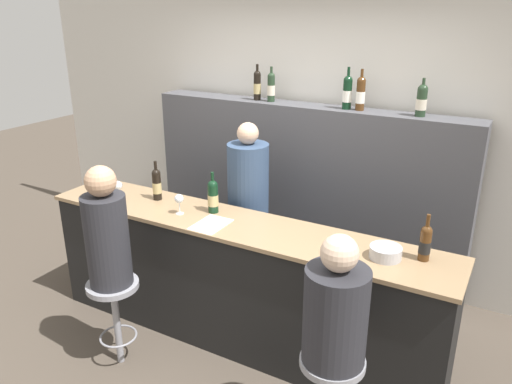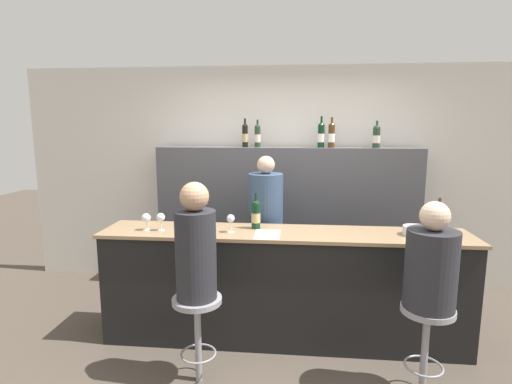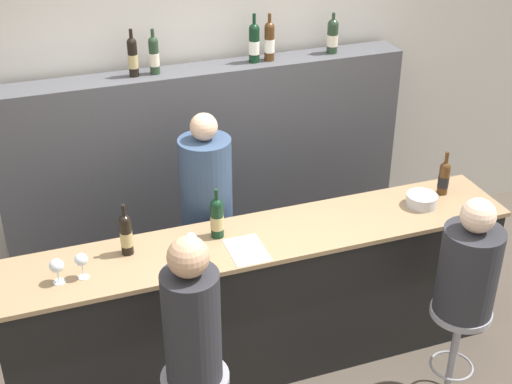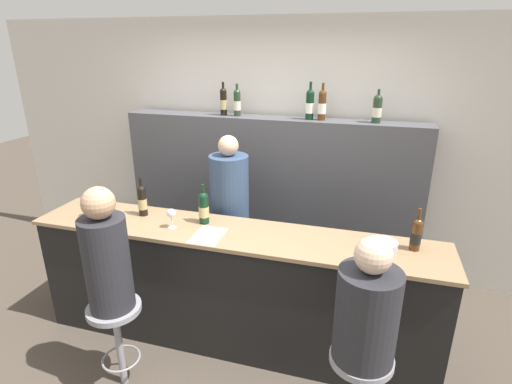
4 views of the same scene
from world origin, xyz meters
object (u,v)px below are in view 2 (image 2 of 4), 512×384
at_px(wine_glass_0, 146,218).
at_px(wine_glass_1, 161,218).
at_px(metal_bowl, 415,231).
at_px(bar_stool_right, 426,327).
at_px(wine_glass_2, 231,219).
at_px(wine_bottle_counter_1, 256,214).
at_px(wine_bottle_counter_2, 438,219).
at_px(bar_stool_left, 197,316).
at_px(bartender, 266,242).
at_px(guest_seated_right, 431,264).
at_px(wine_bottle_backbar_1, 258,136).
at_px(wine_bottle_backbar_0, 245,135).
at_px(wine_bottle_backbar_2, 321,135).
at_px(guest_seated_left, 196,247).
at_px(wine_bottle_counter_0, 196,213).
at_px(wine_bottle_backbar_4, 376,136).
at_px(wine_bottle_backbar_3, 331,135).

relative_size(wine_glass_0, wine_glass_1, 0.96).
relative_size(metal_bowl, bar_stool_right, 0.30).
bearing_deg(wine_glass_0, wine_glass_2, 0.00).
relative_size(wine_bottle_counter_1, wine_bottle_counter_2, 1.05).
xyz_separation_m(bar_stool_left, bartender, (0.42, 1.18, 0.23)).
height_order(metal_bowl, guest_seated_right, guest_seated_right).
height_order(wine_bottle_counter_2, wine_bottle_backbar_1, wine_bottle_backbar_1).
bearing_deg(wine_bottle_backbar_0, bar_stool_right, -50.87).
distance_m(wine_bottle_backbar_2, guest_seated_left, 2.24).
bearing_deg(wine_bottle_counter_0, wine_bottle_counter_2, 0.00).
relative_size(wine_bottle_counter_0, wine_bottle_backbar_2, 0.94).
xyz_separation_m(wine_bottle_backbar_4, guest_seated_right, (0.04, -1.86, -0.81)).
relative_size(wine_bottle_backbar_0, guest_seated_left, 0.38).
xyz_separation_m(wine_glass_2, bar_stool_right, (1.48, -0.59, -0.60)).
xyz_separation_m(wine_bottle_backbar_3, bartender, (-0.69, -0.67, -1.06)).
distance_m(metal_bowl, guest_seated_left, 1.84).
distance_m(wine_glass_0, wine_glass_1, 0.13).
bearing_deg(wine_bottle_counter_0, wine_bottle_backbar_1, 67.64).
bearing_deg(metal_bowl, wine_bottle_counter_2, 23.46).
distance_m(wine_bottle_backbar_2, bar_stool_right, 2.35).
bearing_deg(bar_stool_left, wine_bottle_backbar_0, 86.02).
bearing_deg(wine_glass_1, wine_bottle_backbar_2, 41.07).
relative_size(wine_bottle_counter_1, wine_bottle_backbar_3, 0.95).
relative_size(wine_bottle_counter_2, wine_bottle_backbar_3, 0.91).
xyz_separation_m(wine_bottle_backbar_1, wine_bottle_backbar_2, (0.72, 0.00, 0.01)).
height_order(wine_glass_2, guest_seated_left, guest_seated_left).
bearing_deg(bartender, wine_bottle_counter_2, -16.02).
bearing_deg(guest_seated_right, wine_glass_1, 164.18).
bearing_deg(wine_glass_1, wine_bottle_backbar_0, 65.03).
height_order(wine_bottle_backbar_2, bar_stool_right, wine_bottle_backbar_2).
bearing_deg(wine_bottle_counter_2, wine_bottle_backbar_4, 106.73).
xyz_separation_m(wine_glass_2, guest_seated_right, (1.48, -0.59, -0.14)).
bearing_deg(guest_seated_left, bartender, 70.51).
xyz_separation_m(wine_bottle_backbar_1, bartender, (0.15, -0.67, -1.05)).
bearing_deg(wine_bottle_backbar_2, wine_glass_2, -123.33).
xyz_separation_m(wine_bottle_backbar_4, wine_glass_0, (-2.19, -1.26, -0.69)).
height_order(wine_bottle_counter_1, wine_glass_2, wine_bottle_counter_1).
xyz_separation_m(wine_bottle_counter_0, wine_glass_1, (-0.28, -0.15, -0.02)).
relative_size(wine_bottle_backbar_0, wine_bottle_backbar_2, 0.93).
bearing_deg(bar_stool_left, wine_bottle_backbar_2, 61.94).
distance_m(wine_bottle_counter_1, wine_bottle_backbar_0, 1.31).
xyz_separation_m(wine_glass_0, guest_seated_right, (2.23, -0.59, -0.13)).
relative_size(wine_bottle_backbar_0, wine_glass_2, 2.05).
bearing_deg(bartender, wine_bottle_backbar_3, 44.51).
xyz_separation_m(wine_bottle_counter_0, wine_glass_2, (0.34, -0.15, -0.02)).
bearing_deg(bar_stool_right, wine_bottle_counter_1, 149.60).
distance_m(bar_stool_left, guest_seated_right, 1.70).
height_order(wine_bottle_backbar_2, wine_bottle_backbar_3, wine_bottle_backbar_2).
bearing_deg(wine_bottle_backbar_0, wine_bottle_counter_1, -78.11).
xyz_separation_m(wine_glass_1, bar_stool_right, (2.10, -0.59, -0.60)).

